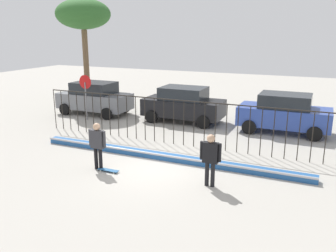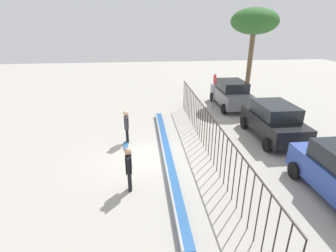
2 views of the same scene
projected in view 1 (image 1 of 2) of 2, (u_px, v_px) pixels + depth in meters
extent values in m
plane|color=#ADA89E|center=(154.00, 168.00, 12.83)|extent=(60.00, 60.00, 0.00)
cube|color=#235699|center=(165.00, 157.00, 13.69)|extent=(11.00, 0.36, 0.22)
cylinder|color=#B2B2B7|center=(163.00, 155.00, 13.50)|extent=(11.00, 0.09, 0.09)
cylinder|color=black|center=(55.00, 109.00, 17.89)|extent=(0.04, 0.04, 1.99)
cylinder|color=black|center=(62.00, 110.00, 17.71)|extent=(0.04, 0.04, 1.99)
cylinder|color=black|center=(70.00, 110.00, 17.53)|extent=(0.04, 0.04, 1.99)
cylinder|color=black|center=(77.00, 111.00, 17.35)|extent=(0.04, 0.04, 1.99)
cylinder|color=black|center=(85.00, 112.00, 17.16)|extent=(0.04, 0.04, 1.99)
cylinder|color=black|center=(93.00, 113.00, 16.98)|extent=(0.04, 0.04, 1.99)
cylinder|color=black|center=(101.00, 114.00, 16.80)|extent=(0.04, 0.04, 1.99)
cylinder|color=black|center=(110.00, 115.00, 16.62)|extent=(0.04, 0.04, 1.99)
cylinder|color=black|center=(118.00, 116.00, 16.43)|extent=(0.04, 0.04, 1.99)
cylinder|color=black|center=(127.00, 117.00, 16.25)|extent=(0.04, 0.04, 1.99)
cylinder|color=black|center=(136.00, 118.00, 16.07)|extent=(0.04, 0.04, 1.99)
cylinder|color=black|center=(145.00, 119.00, 15.89)|extent=(0.04, 0.04, 1.99)
cylinder|color=black|center=(154.00, 120.00, 15.70)|extent=(0.04, 0.04, 1.99)
cylinder|color=black|center=(164.00, 121.00, 15.52)|extent=(0.04, 0.04, 1.99)
cylinder|color=black|center=(174.00, 122.00, 15.34)|extent=(0.04, 0.04, 1.99)
cylinder|color=black|center=(184.00, 123.00, 15.16)|extent=(0.04, 0.04, 1.99)
cylinder|color=black|center=(194.00, 124.00, 14.98)|extent=(0.04, 0.04, 1.99)
cylinder|color=black|center=(204.00, 125.00, 14.79)|extent=(0.04, 0.04, 1.99)
cylinder|color=black|center=(215.00, 126.00, 14.61)|extent=(0.04, 0.04, 1.99)
cylinder|color=black|center=(226.00, 128.00, 14.43)|extent=(0.04, 0.04, 1.99)
cylinder|color=black|center=(238.00, 129.00, 14.25)|extent=(0.04, 0.04, 1.99)
cylinder|color=black|center=(249.00, 130.00, 14.06)|extent=(0.04, 0.04, 1.99)
cylinder|color=black|center=(261.00, 132.00, 13.88)|extent=(0.04, 0.04, 1.99)
cylinder|color=black|center=(273.00, 133.00, 13.70)|extent=(0.04, 0.04, 1.99)
cylinder|color=black|center=(286.00, 134.00, 13.52)|extent=(0.04, 0.04, 1.99)
cylinder|color=black|center=(299.00, 136.00, 13.33)|extent=(0.04, 0.04, 1.99)
cylinder|color=black|center=(312.00, 137.00, 13.15)|extent=(0.04, 0.04, 1.99)
cylinder|color=black|center=(326.00, 139.00, 12.97)|extent=(0.04, 0.04, 1.99)
cube|color=black|center=(184.00, 101.00, 14.90)|extent=(14.00, 0.04, 0.04)
cylinder|color=black|center=(96.00, 158.00, 12.69)|extent=(0.13, 0.13, 0.80)
cylinder|color=black|center=(101.00, 159.00, 12.62)|extent=(0.13, 0.13, 0.80)
cube|color=#333338|center=(97.00, 139.00, 12.46)|extent=(0.48, 0.21, 0.66)
sphere|color=tan|center=(97.00, 127.00, 12.35)|extent=(0.26, 0.26, 0.26)
cylinder|color=#333338|center=(90.00, 137.00, 12.57)|extent=(0.10, 0.10, 0.59)
cylinder|color=#333338|center=(104.00, 139.00, 12.34)|extent=(0.10, 0.10, 0.59)
cube|color=#26598C|center=(108.00, 170.00, 12.51)|extent=(0.80, 0.20, 0.02)
cylinder|color=silver|center=(116.00, 171.00, 12.48)|extent=(0.05, 0.03, 0.05)
cylinder|color=silver|center=(114.00, 173.00, 12.35)|extent=(0.05, 0.03, 0.05)
cylinder|color=silver|center=(103.00, 169.00, 12.69)|extent=(0.05, 0.03, 0.05)
cylinder|color=silver|center=(101.00, 170.00, 12.56)|extent=(0.05, 0.03, 0.05)
cylinder|color=black|center=(207.00, 174.00, 11.31)|extent=(0.13, 0.13, 0.80)
cylinder|color=black|center=(213.00, 175.00, 11.23)|extent=(0.13, 0.13, 0.80)
cube|color=black|center=(211.00, 153.00, 11.08)|extent=(0.49, 0.21, 0.66)
sphere|color=tan|center=(211.00, 138.00, 10.96)|extent=(0.26, 0.26, 0.26)
cylinder|color=black|center=(202.00, 150.00, 11.19)|extent=(0.10, 0.10, 0.59)
cylinder|color=black|center=(220.00, 153.00, 10.95)|extent=(0.10, 0.10, 0.59)
cube|color=slate|center=(95.00, 101.00, 21.00)|extent=(4.30, 1.90, 0.90)
cube|color=#1E2328|center=(94.00, 88.00, 20.80)|extent=(2.37, 1.71, 0.66)
cylinder|color=black|center=(125.00, 107.00, 21.39)|extent=(0.68, 0.22, 0.68)
cylinder|color=black|center=(107.00, 114.00, 19.71)|extent=(0.68, 0.22, 0.68)
cylinder|color=black|center=(85.00, 103.00, 22.53)|extent=(0.68, 0.22, 0.68)
cylinder|color=black|center=(65.00, 109.00, 20.85)|extent=(0.68, 0.22, 0.68)
cube|color=black|center=(183.00, 107.00, 19.20)|extent=(4.30, 1.90, 0.90)
cube|color=#1E2328|center=(183.00, 93.00, 18.99)|extent=(2.37, 1.71, 0.66)
cylinder|color=black|center=(214.00, 114.00, 19.58)|extent=(0.68, 0.22, 0.68)
cylinder|color=black|center=(203.00, 122.00, 17.90)|extent=(0.68, 0.22, 0.68)
cylinder|color=black|center=(166.00, 110.00, 20.72)|extent=(0.68, 0.22, 0.68)
cylinder|color=black|center=(151.00, 117.00, 19.05)|extent=(0.68, 0.22, 0.68)
cube|color=#2D479E|center=(284.00, 117.00, 17.16)|extent=(4.30, 1.90, 0.90)
cube|color=#1E2328|center=(285.00, 101.00, 16.96)|extent=(2.37, 1.71, 0.66)
cylinder|color=black|center=(316.00, 124.00, 17.55)|extent=(0.68, 0.22, 0.68)
cylinder|color=black|center=(314.00, 134.00, 15.87)|extent=(0.68, 0.22, 0.68)
cylinder|color=black|center=(256.00, 118.00, 18.69)|extent=(0.68, 0.22, 0.68)
cylinder|color=black|center=(249.00, 127.00, 17.01)|extent=(0.68, 0.22, 0.68)
cylinder|color=slate|center=(86.00, 101.00, 19.49)|extent=(0.07, 0.07, 2.10)
cylinder|color=red|center=(85.00, 82.00, 19.23)|extent=(0.76, 0.02, 0.76)
cylinder|color=brown|center=(86.00, 68.00, 23.03)|extent=(0.36, 0.36, 4.88)
ellipsoid|color=#2D6028|center=(83.00, 14.00, 22.15)|extent=(3.43, 3.43, 1.88)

